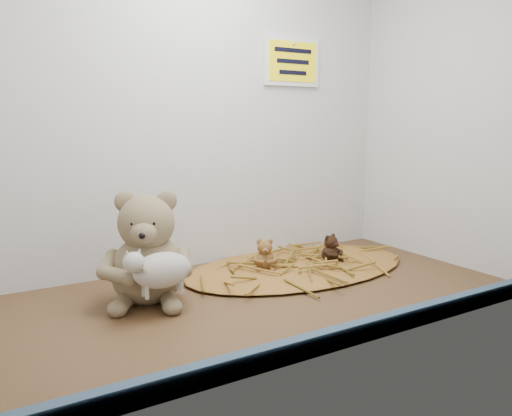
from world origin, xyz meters
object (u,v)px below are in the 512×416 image
main_teddy (147,247)px  mini_teddy_brown (330,247)px  mini_teddy_tan (265,253)px  toy_lamb (162,270)px

main_teddy → mini_teddy_brown: (51.18, 1.61, -7.08)cm
mini_teddy_tan → mini_teddy_brown: bearing=17.8°
mini_teddy_tan → mini_teddy_brown: size_ratio=1.04×
toy_lamb → mini_teddy_brown: (51.18, 10.25, -4.15)cm
main_teddy → toy_lamb: bearing=-65.2°
toy_lamb → mini_teddy_tan: bearing=22.7°
mini_teddy_brown → main_teddy: bearing=166.2°
main_teddy → mini_teddy_tan: main_teddy is taller
toy_lamb → mini_teddy_brown: 52.37cm
main_teddy → mini_teddy_tan: bearing=33.4°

